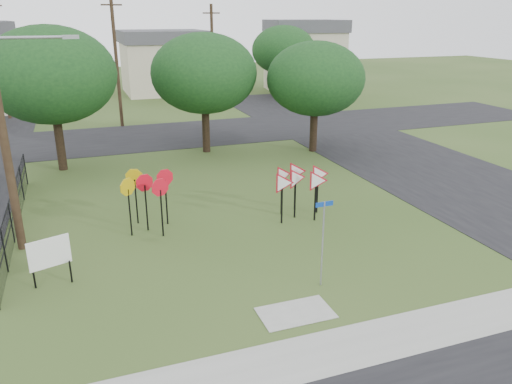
% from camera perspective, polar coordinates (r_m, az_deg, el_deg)
% --- Properties ---
extents(ground, '(140.00, 140.00, 0.00)m').
position_cam_1_polar(ground, '(15.89, 0.98, -9.21)').
color(ground, '#2F471A').
extents(sidewalk, '(30.00, 1.60, 0.02)m').
position_cam_1_polar(sidewalk, '(12.68, 8.05, -17.72)').
color(sidewalk, gray).
rests_on(sidewalk, ground).
extents(street_right, '(8.00, 50.00, 0.02)m').
position_cam_1_polar(street_right, '(29.59, 16.06, 3.84)').
color(street_right, black).
rests_on(street_right, ground).
extents(street_far, '(60.00, 8.00, 0.02)m').
position_cam_1_polar(street_far, '(34.25, -11.02, 6.32)').
color(street_far, black).
rests_on(street_far, ground).
extents(curb_pad, '(2.00, 1.20, 0.02)m').
position_cam_1_polar(curb_pad, '(13.99, 4.56, -13.61)').
color(curb_pad, gray).
rests_on(curb_pad, ground).
extents(street_name_sign, '(0.55, 0.05, 2.67)m').
position_cam_1_polar(street_name_sign, '(14.65, 7.64, -5.21)').
color(street_name_sign, gray).
rests_on(street_name_sign, ground).
extents(stop_sign_cluster, '(2.07, 1.75, 2.23)m').
position_cam_1_polar(stop_sign_cluster, '(18.73, -12.39, 0.47)').
color(stop_sign_cluster, black).
rests_on(stop_sign_cluster, ground).
extents(yield_sign_cluster, '(2.70, 1.50, 2.11)m').
position_cam_1_polar(yield_sign_cluster, '(19.67, 4.85, 1.46)').
color(yield_sign_cluster, black).
rests_on(yield_sign_cluster, ground).
extents(info_board, '(1.17, 0.44, 1.53)m').
position_cam_1_polar(info_board, '(15.95, -22.53, -6.61)').
color(info_board, black).
rests_on(info_board, ground).
extents(far_pole_a, '(1.40, 0.24, 9.00)m').
position_cam_1_polar(far_pole_a, '(37.25, -15.65, 14.18)').
color(far_pole_a, '#39291A').
rests_on(far_pole_a, ground).
extents(far_pole_b, '(1.40, 0.24, 8.50)m').
position_cam_1_polar(far_pole_b, '(42.58, -4.99, 15.06)').
color(far_pole_b, '#39291A').
rests_on(far_pole_b, ground).
extents(far_pole_c, '(1.40, 0.24, 9.00)m').
position_cam_1_polar(far_pole_c, '(43.41, -27.21, 13.47)').
color(far_pole_c, '#39291A').
rests_on(far_pole_c, ground).
extents(fence_run, '(0.05, 11.55, 1.50)m').
position_cam_1_polar(fence_run, '(20.62, -25.90, -1.94)').
color(fence_run, black).
rests_on(fence_run, ground).
extents(house_mid, '(8.40, 8.40, 6.20)m').
position_cam_1_polar(house_mid, '(53.95, -10.50, 14.48)').
color(house_mid, beige).
rests_on(house_mid, ground).
extents(house_right, '(8.30, 8.30, 7.20)m').
position_cam_1_polar(house_right, '(54.27, 5.49, 15.26)').
color(house_right, beige).
rests_on(house_right, ground).
extents(tree_near_left, '(6.40, 6.40, 7.27)m').
position_cam_1_polar(tree_near_left, '(27.17, -22.40, 12.25)').
color(tree_near_left, black).
rests_on(tree_near_left, ground).
extents(tree_near_mid, '(6.00, 6.00, 6.80)m').
position_cam_1_polar(tree_near_mid, '(29.03, -5.96, 13.32)').
color(tree_near_mid, black).
rests_on(tree_near_mid, ground).
extents(tree_near_right, '(5.60, 5.60, 6.33)m').
position_cam_1_polar(tree_near_right, '(29.27, 6.82, 12.72)').
color(tree_near_right, black).
rests_on(tree_near_right, ground).
extents(tree_far_right, '(6.00, 6.00, 6.80)m').
position_cam_1_polar(tree_far_right, '(48.94, 3.16, 15.90)').
color(tree_far_right, black).
rests_on(tree_far_right, ground).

